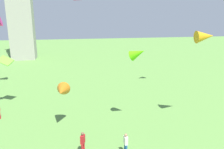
{
  "coord_description": "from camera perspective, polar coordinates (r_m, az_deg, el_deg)",
  "views": [
    {
      "loc": [
        -3.74,
        -5.46,
        9.98
      ],
      "look_at": [
        1.06,
        14.8,
        4.81
      ],
      "focal_mm": 34.63,
      "sensor_mm": 36.0,
      "label": 1
    }
  ],
  "objects": [
    {
      "name": "person_4",
      "position": [
        17.34,
        3.65,
        -17.44
      ],
      "size": [
        0.26,
        0.53,
        1.69
      ],
      "rotation": [
        0.0,
        0.0,
        4.7
      ],
      "color": "#235693",
      "rests_on": "ground_plane"
    },
    {
      "name": "person_0",
      "position": [
        17.53,
        -7.73,
        -17.05
      ],
      "size": [
        0.43,
        0.52,
        1.75
      ],
      "rotation": [
        0.0,
        0.0,
        1.15
      ],
      "color": "red",
      "rests_on": "ground_plane"
    },
    {
      "name": "kite_flying_0",
      "position": [
        20.42,
        6.82,
        5.57
      ],
      "size": [
        1.94,
        1.86,
        1.49
      ],
      "rotation": [
        0.0,
        0.0,
        0.86
      ],
      "color": "#58D80E"
    },
    {
      "name": "kite_flying_6",
      "position": [
        22.29,
        23.31,
        9.22
      ],
      "size": [
        1.91,
        1.46,
        1.31
      ],
      "rotation": [
        0.0,
        0.0,
        1.4
      ],
      "color": "orange"
    },
    {
      "name": "kite_flying_1",
      "position": [
        20.67,
        -13.07,
        -4.24
      ],
      "size": [
        1.59,
        2.02,
        1.32
      ],
      "rotation": [
        0.0,
        0.0,
        6.09
      ],
      "color": "#BE6816"
    },
    {
      "name": "kite_flying_7",
      "position": [
        28.29,
        -26.33,
        3.33
      ],
      "size": [
        2.0,
        1.55,
        1.16
      ],
      "rotation": [
        0.0,
        0.0,
        5.8
      ],
      "color": "#6BD632"
    }
  ]
}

